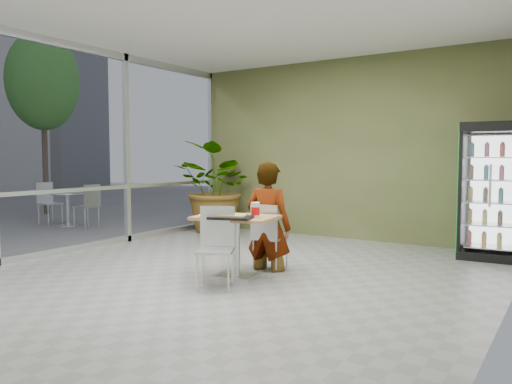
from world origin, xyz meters
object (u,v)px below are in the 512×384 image
(chair_near, at_px, (216,240))
(cafeteria_tray, at_px, (231,217))
(potted_plant, at_px, (218,187))
(dining_table, at_px, (236,234))
(seated_woman, at_px, (268,227))
(soda_cup, at_px, (255,210))
(beverage_fridge, at_px, (493,191))
(chair_far, at_px, (267,231))

(chair_near, bearing_deg, cafeteria_tray, 45.27)
(cafeteria_tray, distance_m, potted_plant, 3.96)
(dining_table, xyz_separation_m, cafeteria_tray, (0.11, -0.25, 0.23))
(seated_woman, bearing_deg, soda_cup, 102.98)
(dining_table, bearing_deg, chair_near, -83.55)
(chair_near, distance_m, cafeteria_tray, 0.32)
(cafeteria_tray, bearing_deg, potted_plant, 129.39)
(beverage_fridge, bearing_deg, soda_cup, -129.61)
(chair_far, bearing_deg, potted_plant, -46.96)
(dining_table, distance_m, soda_cup, 0.42)
(chair_far, relative_size, chair_near, 0.95)
(chair_far, height_order, chair_near, chair_near)
(dining_table, bearing_deg, seated_woman, 80.81)
(chair_far, distance_m, seated_woman, 0.06)
(seated_woman, bearing_deg, chair_near, 82.68)
(chair_near, relative_size, potted_plant, 0.51)
(seated_woman, relative_size, beverage_fridge, 0.87)
(dining_table, distance_m, chair_far, 0.56)
(chair_near, height_order, cafeteria_tray, chair_near)
(cafeteria_tray, xyz_separation_m, beverage_fridge, (2.32, 3.15, 0.21))
(beverage_fridge, relative_size, potted_plant, 1.11)
(chair_far, relative_size, beverage_fridge, 0.44)
(soda_cup, bearing_deg, chair_far, 108.31)
(soda_cup, xyz_separation_m, potted_plant, (-2.69, 2.83, 0.04))
(chair_far, bearing_deg, chair_near, 82.15)
(chair_far, height_order, potted_plant, potted_plant)
(chair_far, distance_m, cafeteria_tray, 0.84)
(soda_cup, relative_size, beverage_fridge, 0.09)
(potted_plant, bearing_deg, dining_table, -49.52)
(chair_far, xyz_separation_m, seated_woman, (-0.01, 0.04, 0.05))
(cafeteria_tray, height_order, potted_plant, potted_plant)
(dining_table, bearing_deg, chair_far, 79.39)
(soda_cup, xyz_separation_m, cafeteria_tray, (-0.18, -0.23, -0.07))
(chair_far, height_order, seated_woman, seated_woman)
(soda_cup, distance_m, potted_plant, 3.91)
(soda_cup, relative_size, cafeteria_tray, 0.38)
(chair_near, xyz_separation_m, cafeteria_tray, (0.06, 0.21, 0.24))
(soda_cup, distance_m, beverage_fridge, 3.62)
(chair_far, relative_size, potted_plant, 0.49)
(soda_cup, relative_size, potted_plant, 0.10)
(chair_near, relative_size, cafeteria_tray, 1.87)
(dining_table, bearing_deg, soda_cup, -2.82)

